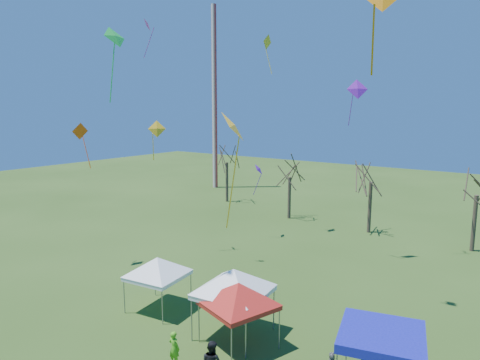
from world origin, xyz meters
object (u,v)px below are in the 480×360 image
at_px(tree_0, 227,148).
at_px(tent_blue, 382,337).
at_px(radio_mast, 215,99).
at_px(tree_3, 479,175).
at_px(tent_white_west, 157,261).
at_px(tent_red, 238,287).
at_px(tree_2, 372,164).
at_px(person_green, 174,348).
at_px(tent_white_mid, 234,274).
at_px(tree_1, 290,162).

distance_m(tree_0, tent_blue, 36.30).
distance_m(radio_mast, tree_3, 36.04).
height_order(radio_mast, tree_3, radio_mast).
xyz_separation_m(radio_mast, tent_white_west, (21.18, -31.37, -9.69)).
bearing_deg(tent_red, radio_mast, 130.34).
xyz_separation_m(radio_mast, tree_2, (25.63, -9.62, -6.21)).
bearing_deg(person_green, tent_white_mid, -99.48).
distance_m(tree_2, tent_white_mid, 21.79).
bearing_deg(tent_blue, tree_2, 110.00).
bearing_deg(tree_0, tree_1, -15.18).
bearing_deg(person_green, tent_white_west, -36.38).
bearing_deg(tree_2, tent_red, -86.39).
relative_size(tree_3, tent_red, 2.03).
bearing_deg(tree_0, tent_white_west, -60.46).
distance_m(tent_white_west, tent_white_mid, 5.11).
relative_size(tree_1, person_green, 4.83).
distance_m(radio_mast, tree_1, 20.72).
relative_size(radio_mast, tree_0, 2.96).
relative_size(tree_1, tree_2, 0.92).
height_order(radio_mast, tent_white_mid, radio_mast).
height_order(tree_3, person_green, tree_3).
xyz_separation_m(tree_2, tent_red, (1.40, -22.21, -3.37)).
height_order(tree_1, tree_3, tree_3).
bearing_deg(tent_blue, tent_white_west, -179.34).
xyz_separation_m(tree_1, tent_blue, (16.27, -21.88, -3.49)).
height_order(tree_0, tent_blue, tree_0).
relative_size(radio_mast, tree_2, 3.06).
relative_size(tree_0, tent_blue, 2.18).
distance_m(radio_mast, tent_red, 42.85).
distance_m(tree_1, tree_2, 8.42).
bearing_deg(tree_3, tree_1, 177.94).
bearing_deg(person_green, radio_mast, -53.12).
distance_m(tree_3, tent_white_west, 25.19).
height_order(tree_3, tent_blue, tree_3).
distance_m(tree_0, tent_red, 32.31).
bearing_deg(tent_white_mid, person_green, -99.89).
bearing_deg(tent_white_mid, radio_mast, 130.12).
bearing_deg(tent_red, tree_1, 113.55).
xyz_separation_m(radio_mast, tent_blue, (33.50, -31.23, -10.20)).
relative_size(tree_3, tent_blue, 2.05).
distance_m(tree_3, tent_blue, 21.62).
bearing_deg(tree_2, tent_blue, -70.00).
xyz_separation_m(tent_white_mid, person_green, (-0.62, -3.54, -2.41)).
relative_size(tent_white_mid, person_green, 2.86).
distance_m(tent_red, person_green, 3.85).
bearing_deg(tree_0, tent_white_mid, -52.10).
distance_m(tree_2, tent_blue, 23.34).
bearing_deg(tree_3, tent_blue, -91.44).
bearing_deg(tree_1, person_green, -71.63).
bearing_deg(tent_blue, tree_1, 126.62).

